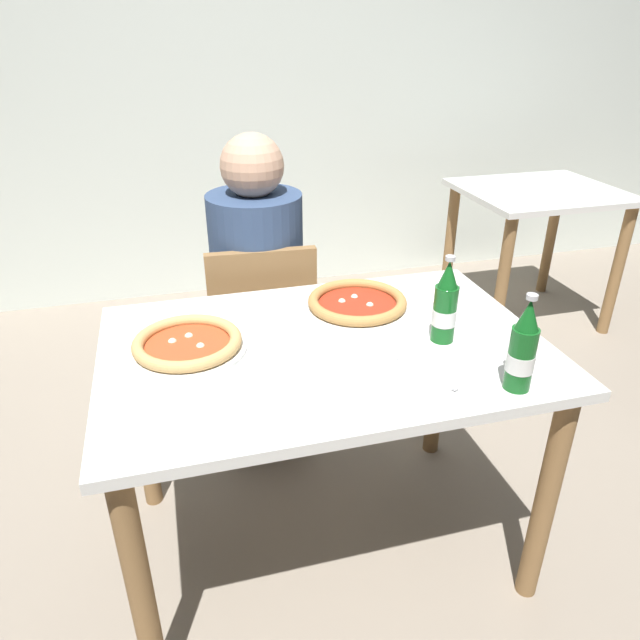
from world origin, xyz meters
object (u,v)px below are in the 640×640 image
pizza_margherita_near (188,344)px  napkin_with_cutlery (419,376)px  dining_table_main (325,379)px  dining_table_background (536,218)px  chair_behind_table (262,332)px  paper_cup (446,298)px  beer_bottle_left (522,350)px  beer_bottle_center (445,306)px  pizza_marinara_far (357,303)px  diner_seated (259,302)px

pizza_margherita_near → napkin_with_cutlery: bearing=-27.1°
dining_table_main → dining_table_background: same height
chair_behind_table → paper_cup: chair_behind_table is taller
dining_table_background → paper_cup: size_ratio=8.42×
paper_cup → pizza_margherita_near: bearing=-177.4°
chair_behind_table → beer_bottle_left: size_ratio=3.44×
dining_table_main → paper_cup: 0.45m
dining_table_background → beer_bottle_left: (-1.16, -1.62, 0.26)m
napkin_with_cutlery → paper_cup: 0.39m
chair_behind_table → beer_bottle_center: (0.40, -0.67, 0.37)m
napkin_with_cutlery → pizza_marinara_far: bearing=94.1°
diner_seated → napkin_with_cutlery: 0.93m
diner_seated → beer_bottle_left: bearing=-64.8°
chair_behind_table → diner_seated: size_ratio=0.70×
napkin_with_cutlery → pizza_margherita_near: bearing=152.9°
dining_table_background → beer_bottle_left: bearing=-125.5°
beer_bottle_center → paper_cup: (0.09, 0.16, -0.06)m
beer_bottle_left → paper_cup: size_ratio=2.60×
dining_table_background → beer_bottle_center: (-1.22, -1.36, 0.26)m
dining_table_main → chair_behind_table: chair_behind_table is taller
pizza_marinara_far → beer_bottle_center: size_ratio=1.33×
pizza_marinara_far → chair_behind_table: bearing=118.4°
diner_seated → napkin_with_cutlery: bearing=-73.7°
pizza_marinara_far → dining_table_background: bearing=38.7°
napkin_with_cutlery → dining_table_background: bearing=48.0°
chair_behind_table → paper_cup: 0.77m
napkin_with_cutlery → beer_bottle_center: bearing=48.9°
pizza_marinara_far → napkin_with_cutlery: 0.40m
diner_seated → paper_cup: size_ratio=12.73×
pizza_marinara_far → napkin_with_cutlery: bearing=-85.9°
chair_behind_table → pizza_margherita_near: size_ratio=2.71×
dining_table_background → diner_seated: bearing=-158.6°
diner_seated → paper_cup: diner_seated is taller
beer_bottle_left → napkin_with_cutlery: (-0.21, 0.11, -0.10)m
dining_table_background → beer_bottle_left: size_ratio=3.24×
dining_table_background → napkin_with_cutlery: 2.04m
diner_seated → pizza_margherita_near: 0.69m
pizza_margherita_near → pizza_marinara_far: (0.52, 0.12, -0.00)m
pizza_margherita_near → beer_bottle_left: 0.85m
pizza_margherita_near → beer_bottle_center: beer_bottle_center is taller
diner_seated → pizza_marinara_far: bearing=-64.6°
beer_bottle_left → beer_bottle_center: bearing=104.5°
chair_behind_table → pizza_marinara_far: size_ratio=2.59×
dining_table_background → beer_bottle_left: beer_bottle_left is taller
dining_table_main → diner_seated: (-0.07, 0.66, -0.05)m
dining_table_main → paper_cup: (0.41, 0.10, 0.16)m
chair_behind_table → pizza_marinara_far: bearing=121.8°
chair_behind_table → diner_seated: 0.11m
chair_behind_table → pizza_margherita_near: chair_behind_table is taller
diner_seated → pizza_margherita_near: bearing=-115.8°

